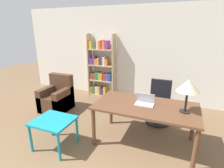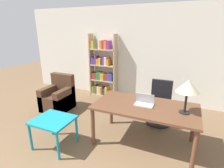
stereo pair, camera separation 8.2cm
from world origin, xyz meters
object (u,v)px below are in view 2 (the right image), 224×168
Objects in this scene: laptop at (144,102)px; armchair at (58,98)px; side_table_blue at (53,123)px; table_lamp at (188,87)px; bookshelf at (102,68)px; office_chair at (160,105)px; desk at (145,110)px.

armchair is at bearing 168.07° from laptop.
side_table_blue is at bearing -151.83° from laptop.
table_lamp is 3.17m from bookshelf.
office_chair is 2.61m from armchair.
armchair is 1.63m from bookshelf.
table_lamp is (0.67, -0.05, 0.40)m from laptop.
desk is 1.65m from side_table_blue.
laptop is 0.49× the size of side_table_blue.
desk reaches higher than side_table_blue.
desk is 0.84m from table_lamp.
table_lamp is 0.82× the size of side_table_blue.
desk is 1.87× the size of office_chair.
laptop is 2.63m from bookshelf.
office_chair is at bearing 8.60° from armchair.
armchair is (-3.10, 0.56, -0.91)m from table_lamp.
bookshelf is (-1.97, 1.00, 0.47)m from office_chair.
office_chair is 1.06× the size of armchair.
laptop reaches higher than armchair.
office_chair is at bearing 118.45° from table_lamp.
table_lamp reaches higher than side_table_blue.
laptop reaches higher than desk.
bookshelf is (-0.37, 2.68, 0.41)m from side_table_blue.
side_table_blue is (-1.60, -1.67, 0.06)m from office_chair.
desk is at bearing 26.76° from side_table_blue.
laptop is 0.36× the size of armchair.
side_table_blue is (-2.11, -0.73, -0.74)m from table_lamp.
side_table_blue is at bearing -52.46° from armchair.
laptop is 1.00m from office_chair.
office_chair is 0.50× the size of bookshelf.
desk is at bearing -46.57° from bookshelf.
armchair is 0.47× the size of bookshelf.
laptop is 1.67m from side_table_blue.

